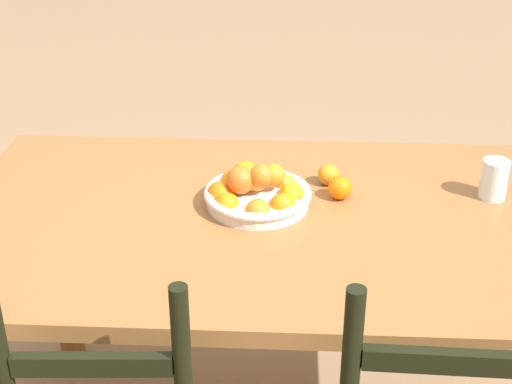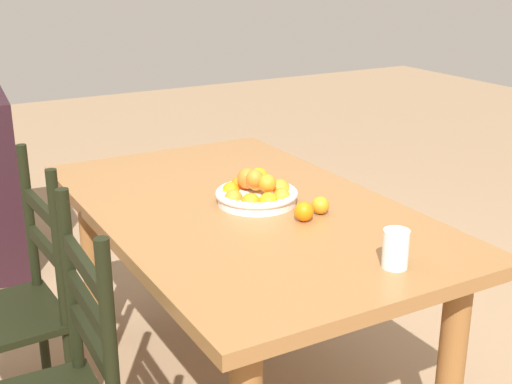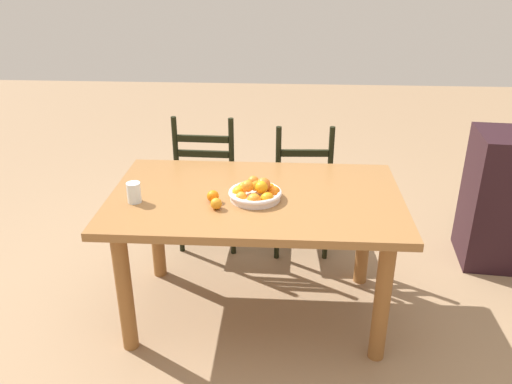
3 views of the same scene
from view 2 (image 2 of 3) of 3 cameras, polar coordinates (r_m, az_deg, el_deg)
name	(u,v)px [view 2 (image 2 of 3)]	position (r m, az deg, el deg)	size (l,w,h in m)	color
dining_table	(243,236)	(2.41, -1.05, -3.69)	(1.59, 0.97, 0.78)	olive
chair_near_window	(14,312)	(2.53, -19.42, -9.33)	(0.42, 0.42, 0.97)	black
fruit_bowl	(256,192)	(2.38, 0.01, 0.01)	(0.29, 0.29, 0.13)	silver
orange_loose_0	(320,205)	(2.29, 5.34, -1.10)	(0.06, 0.06, 0.06)	orange
orange_loose_1	(304,212)	(2.23, 3.99, -1.63)	(0.06, 0.06, 0.06)	orange
drinking_glass	(396,249)	(1.93, 11.47, -4.63)	(0.07, 0.07, 0.11)	silver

